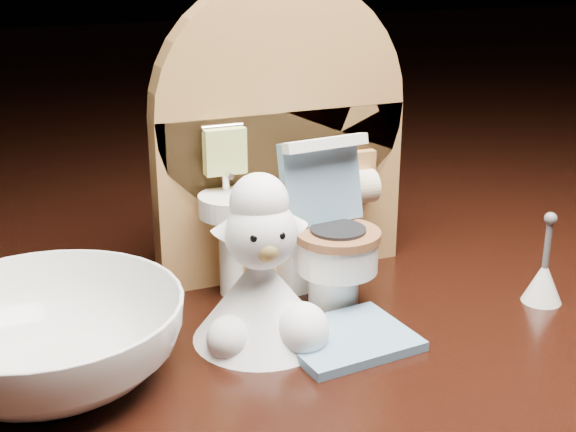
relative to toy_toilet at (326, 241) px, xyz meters
name	(u,v)px	position (x,y,z in m)	size (l,w,h in m)	color
backdrop_panel	(280,149)	(-0.01, 0.04, 0.04)	(0.13, 0.05, 0.15)	#A87640
toy_toilet	(326,241)	(0.00, 0.00, 0.00)	(0.04, 0.05, 0.08)	white
bath_mat	(347,339)	(-0.01, -0.05, -0.03)	(0.05, 0.04, 0.00)	#6288A8
toilet_brush	(544,279)	(0.09, -0.04, -0.02)	(0.02, 0.02, 0.05)	white
plush_lamb	(262,284)	(-0.04, -0.03, 0.00)	(0.06, 0.06, 0.08)	white
ceramic_bowl	(48,341)	(-0.13, -0.03, -0.01)	(0.11, 0.11, 0.03)	white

